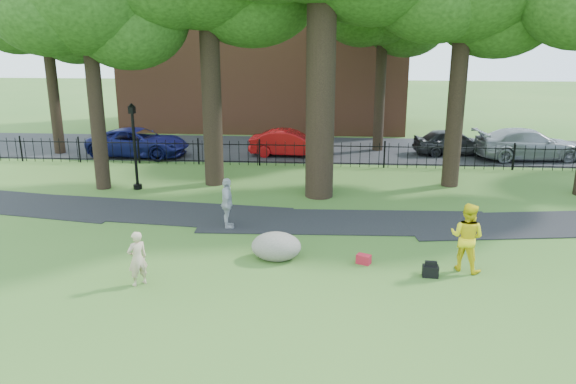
# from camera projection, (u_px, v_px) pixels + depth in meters

# --- Properties ---
(ground) EXTENTS (120.00, 120.00, 0.00)m
(ground) POSITION_uv_depth(u_px,v_px,m) (313.00, 268.00, 15.62)
(ground) COLOR #315B20
(ground) RESTS_ON ground
(footpath) EXTENTS (36.07, 3.85, 0.03)m
(footpath) POSITION_uv_depth(u_px,v_px,m) (346.00, 222.00, 19.28)
(footpath) COLOR black
(footpath) RESTS_ON ground
(street) EXTENTS (80.00, 7.00, 0.02)m
(street) POSITION_uv_depth(u_px,v_px,m) (323.00, 149.00, 30.94)
(street) COLOR black
(street) RESTS_ON ground
(iron_fence) EXTENTS (44.00, 0.04, 1.20)m
(iron_fence) POSITION_uv_depth(u_px,v_px,m) (321.00, 154.00, 26.94)
(iron_fence) COLOR black
(iron_fence) RESTS_ON ground
(brick_building) EXTENTS (18.00, 8.00, 12.00)m
(brick_building) POSITION_uv_depth(u_px,v_px,m) (266.00, 35.00, 37.20)
(brick_building) COLOR brown
(brick_building) RESTS_ON ground
(woman) EXTENTS (0.63, 0.62, 1.47)m
(woman) POSITION_uv_depth(u_px,v_px,m) (137.00, 258.00, 14.39)
(woman) COLOR tan
(woman) RESTS_ON ground
(man) EXTENTS (1.18, 1.12, 1.92)m
(man) POSITION_uv_depth(u_px,v_px,m) (467.00, 237.00, 15.23)
(man) COLOR yellow
(man) RESTS_ON ground
(pedestrian) EXTENTS (0.61, 1.07, 1.72)m
(pedestrian) POSITION_uv_depth(u_px,v_px,m) (227.00, 203.00, 18.49)
(pedestrian) COLOR #A6A7AB
(pedestrian) RESTS_ON ground
(boulder) EXTENTS (1.74, 1.54, 0.84)m
(boulder) POSITION_uv_depth(u_px,v_px,m) (276.00, 245.00, 16.15)
(boulder) COLOR #615B51
(boulder) RESTS_ON ground
(lamppost) EXTENTS (0.35, 0.35, 3.56)m
(lamppost) POSITION_uv_depth(u_px,v_px,m) (135.00, 148.00, 22.83)
(lamppost) COLOR black
(lamppost) RESTS_ON ground
(backpack) EXTENTS (0.44, 0.29, 0.32)m
(backpack) POSITION_uv_depth(u_px,v_px,m) (430.00, 271.00, 15.02)
(backpack) COLOR black
(backpack) RESTS_ON ground
(red_bag) EXTENTS (0.45, 0.38, 0.27)m
(red_bag) POSITION_uv_depth(u_px,v_px,m) (364.00, 259.00, 15.86)
(red_bag) COLOR maroon
(red_bag) RESTS_ON ground
(red_sedan) EXTENTS (4.19, 1.63, 1.36)m
(red_sedan) POSITION_uv_depth(u_px,v_px,m) (290.00, 143.00, 29.19)
(red_sedan) COLOR #A40C0E
(red_sedan) RESTS_ON ground
(navy_van) EXTENTS (5.40, 2.92, 1.44)m
(navy_van) POSITION_uv_depth(u_px,v_px,m) (139.00, 142.00, 29.16)
(navy_van) COLOR #0E1148
(navy_van) RESTS_ON ground
(grey_car) EXTENTS (4.18, 2.07, 1.37)m
(grey_car) POSITION_uv_depth(u_px,v_px,m) (453.00, 142.00, 29.50)
(grey_car) COLOR black
(grey_car) RESTS_ON ground
(silver_car) EXTENTS (5.53, 2.73, 1.55)m
(silver_car) POSITION_uv_depth(u_px,v_px,m) (528.00, 144.00, 28.43)
(silver_car) COLOR gray
(silver_car) RESTS_ON ground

